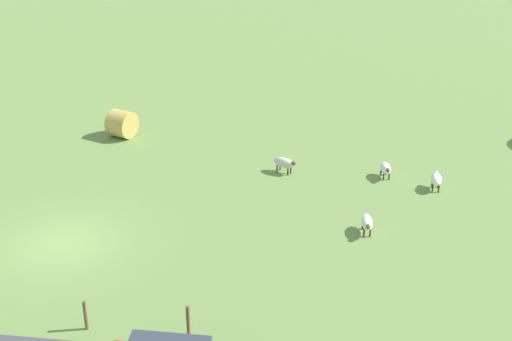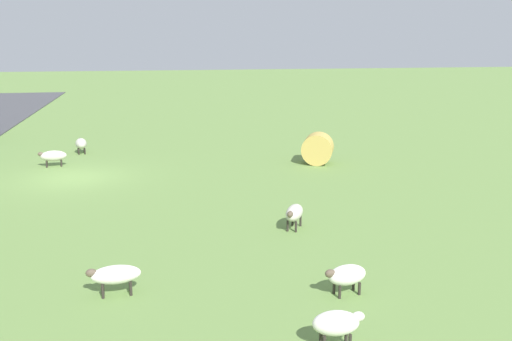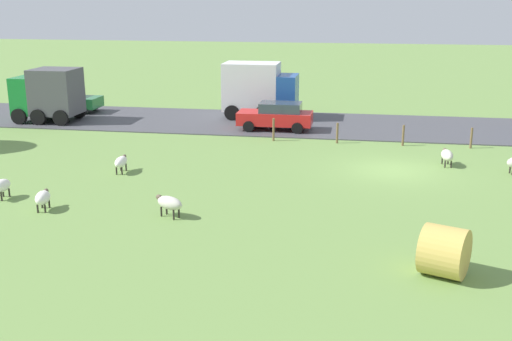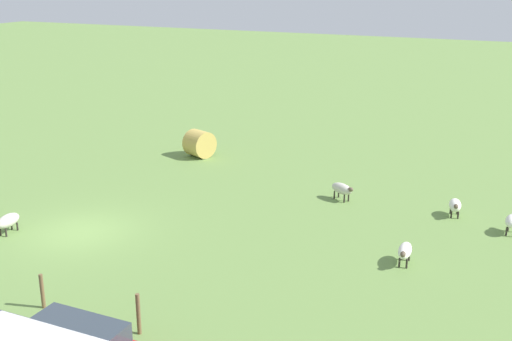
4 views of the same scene
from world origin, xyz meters
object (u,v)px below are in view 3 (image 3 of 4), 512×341
Objects in this scene: sheep_0 at (43,198)px; sheep_5 at (121,162)px; hay_bale_0 at (444,251)px; car_2 at (68,100)px; sheep_2 at (1,186)px; truck_2 at (49,94)px; sheep_4 at (169,203)px; sheep_1 at (447,155)px; truck_0 at (259,89)px; car_1 at (276,116)px.

sheep_0 is 0.87× the size of sheep_5.
car_2 reaches higher than hay_bale_0.
truck_2 reaches higher than sheep_2.
sheep_5 is 0.33× the size of truck_2.
sheep_4 is at bearing -89.11° from sheep_0.
sheep_1 is 0.28× the size of truck_0.
car_1 reaches higher than sheep_2.
hay_bale_0 is 20.32m from car_1.
hay_bale_0 reaches higher than sheep_0.
sheep_0 reaches higher than sheep_5.
hay_bale_0 is 0.38× the size of truck_2.
car_2 is at bearing 33.75° from sheep_5.
sheep_2 reaches higher than sheep_1.
sheep_4 is 0.29× the size of car_1.
sheep_4 reaches higher than sheep_1.
car_2 is (19.07, 13.10, 0.36)m from sheep_4.
sheep_2 is 0.23× the size of truck_0.
sheep_4 is 0.97× the size of sheep_5.
sheep_0 is at bearing 157.12° from car_1.
car_2 is at bearing 44.70° from hay_bale_0.
sheep_2 is at bearing 148.80° from car_1.
sheep_2 is at bearing -161.76° from car_2.
sheep_1 is 25.85m from car_2.
hay_bale_0 is 0.34× the size of car_1.
sheep_0 is 0.76× the size of hay_bale_0.
truck_0 is at bearing 46.06° from sheep_1.
hay_bale_0 is at bearing -103.40° from sheep_0.
truck_2 is at bearing 104.96° from truck_0.
truck_2 is at bearing 26.35° from sheep_0.
hay_bale_0 is at bearing -110.43° from sheep_4.
sheep_0 is at bearing -153.65° from truck_2.
car_1 is (18.92, 7.41, 0.17)m from hay_bale_0.
sheep_2 is at bearing 82.75° from sheep_4.
truck_2 reaches higher than car_2.
hay_bale_0 is 29.07m from truck_2.
sheep_2 is 0.24× the size of car_1.
sheep_4 is at bearing 179.70° from truck_0.
car_1 reaches higher than sheep_4.
car_1 is (-3.66, -1.63, -1.01)m from truck_0.
sheep_2 is 19.69m from truck_0.
sheep_4 is (0.07, -4.84, 0.04)m from sheep_0.
sheep_0 is 4.85m from sheep_4.
sheep_4 is at bearing 173.63° from car_1.
truck_0 reaches higher than truck_2.
sheep_5 is 16.56m from car_2.
truck_0 is at bearing -16.09° from sheep_5.
car_1 is at bearing -155.98° from truck_0.
car_2 reaches higher than sheep_4.
car_2 is (3.55, 14.83, -0.01)m from car_1.
sheep_2 reaches higher than sheep_0.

